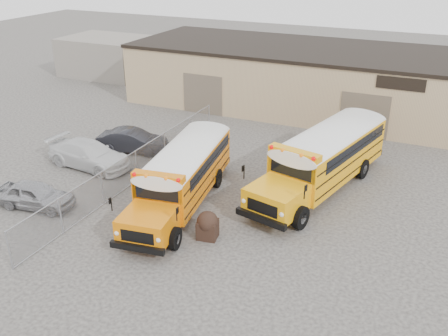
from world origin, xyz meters
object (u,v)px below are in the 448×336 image
at_px(tarp_bundle, 208,225).
at_px(car_white, 89,154).
at_px(school_bus_right, 375,121).
at_px(school_bus_left, 218,131).
at_px(car_silver, 35,195).
at_px(car_dark, 133,141).

xyz_separation_m(tarp_bundle, car_white, (-9.70, 4.03, 0.09)).
xyz_separation_m(school_bus_right, car_white, (-14.56, -9.63, -1.09)).
distance_m(tarp_bundle, car_white, 10.51).
bearing_deg(school_bus_right, school_bus_left, -148.29).
height_order(school_bus_left, car_silver, school_bus_left).
height_order(school_bus_right, car_white, school_bus_right).
distance_m(school_bus_left, car_silver, 11.03).
relative_size(school_bus_right, car_dark, 2.61).
relative_size(school_bus_left, school_bus_right, 0.90).
bearing_deg(car_dark, car_silver, 164.87).
xyz_separation_m(school_bus_left, car_white, (-6.20, -4.46, -0.92)).
bearing_deg(car_silver, car_white, -0.90).
xyz_separation_m(car_silver, car_dark, (0.28, 8.04, 0.04)).
relative_size(school_bus_left, car_dark, 2.36).
bearing_deg(car_dark, tarp_bundle, -141.98).
bearing_deg(car_silver, school_bus_left, -38.90).
bearing_deg(car_dark, school_bus_right, -77.02).
bearing_deg(school_bus_right, car_white, -146.52).
relative_size(tarp_bundle, car_silver, 0.33).
bearing_deg(car_dark, car_white, 148.41).
height_order(car_white, car_dark, car_white).
height_order(car_silver, car_dark, car_dark).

